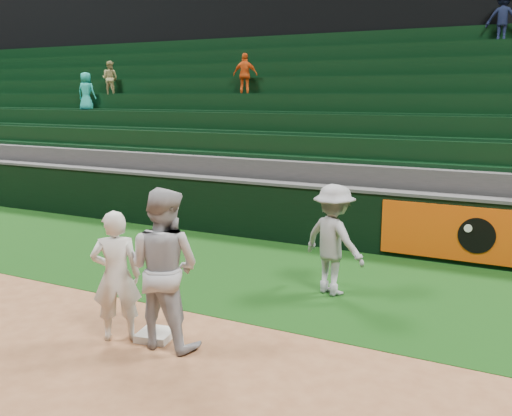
% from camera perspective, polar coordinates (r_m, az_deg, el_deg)
% --- Properties ---
extents(ground, '(70.00, 70.00, 0.00)m').
position_cam_1_polar(ground, '(7.67, -10.74, -12.36)').
color(ground, brown).
rests_on(ground, ground).
extents(foul_grass, '(36.00, 4.20, 0.01)m').
position_cam_1_polar(foul_grass, '(10.04, -0.15, -6.37)').
color(foul_grass, black).
rests_on(foul_grass, ground).
extents(upper_deck, '(40.00, 12.00, 12.00)m').
position_cam_1_polar(upper_deck, '(23.55, 17.06, 18.03)').
color(upper_deck, black).
rests_on(upper_deck, ground).
extents(first_base, '(0.49, 0.49, 0.09)m').
position_cam_1_polar(first_base, '(7.53, -10.00, -12.40)').
color(first_base, white).
rests_on(first_base, ground).
extents(first_baseman, '(0.73, 0.67, 1.67)m').
position_cam_1_polar(first_baseman, '(7.34, -13.81, -6.62)').
color(first_baseman, silver).
rests_on(first_baseman, ground).
extents(baserunner, '(0.98, 0.77, 1.98)m').
position_cam_1_polar(baserunner, '(7.02, -9.20, -5.94)').
color(baserunner, '#A0A1AA').
rests_on(baserunner, ground).
extents(base_coach, '(1.27, 1.01, 1.71)m').
position_cam_1_polar(base_coach, '(8.81, 7.78, -3.17)').
color(base_coach, gray).
rests_on(base_coach, foul_grass).
extents(field_wall, '(36.00, 0.45, 1.25)m').
position_cam_1_polar(field_wall, '(11.80, 4.87, -0.56)').
color(field_wall, black).
rests_on(field_wall, ground).
extents(stadium_seating, '(36.00, 5.95, 5.61)m').
position_cam_1_polar(stadium_seating, '(15.18, 10.30, 6.02)').
color(stadium_seating, '#323234').
rests_on(stadium_seating, ground).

